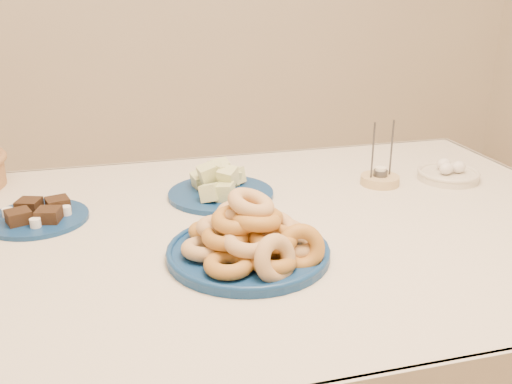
# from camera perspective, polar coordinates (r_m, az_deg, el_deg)

# --- Properties ---
(dining_table) EXTENTS (1.71, 1.11, 0.75)m
(dining_table) POSITION_cam_1_polar(r_m,az_deg,el_deg) (1.34, -0.55, -7.52)
(dining_table) COLOR brown
(dining_table) RESTS_ON ground
(donut_platter) EXTENTS (0.42, 0.42, 0.15)m
(donut_platter) POSITION_cam_1_polar(r_m,az_deg,el_deg) (1.14, -0.54, -4.76)
(donut_platter) COLOR navy
(donut_platter) RESTS_ON dining_table
(melon_plate) EXTENTS (0.31, 0.31, 0.09)m
(melon_plate) POSITION_cam_1_polar(r_m,az_deg,el_deg) (1.47, -3.70, 0.54)
(melon_plate) COLOR navy
(melon_plate) RESTS_ON dining_table
(brownie_plate) EXTENTS (0.24, 0.24, 0.04)m
(brownie_plate) POSITION_cam_1_polar(r_m,az_deg,el_deg) (1.41, -20.97, -2.22)
(brownie_plate) COLOR navy
(brownie_plate) RESTS_ON dining_table
(candle_holder) EXTENTS (0.12, 0.12, 0.18)m
(candle_holder) POSITION_cam_1_polar(r_m,az_deg,el_deg) (1.59, 12.29, 1.33)
(candle_holder) COLOR tan
(candle_holder) RESTS_ON dining_table
(egg_bowl) EXTENTS (0.21, 0.21, 0.06)m
(egg_bowl) POSITION_cam_1_polar(r_m,az_deg,el_deg) (1.67, 18.68, 1.76)
(egg_bowl) COLOR beige
(egg_bowl) RESTS_ON dining_table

